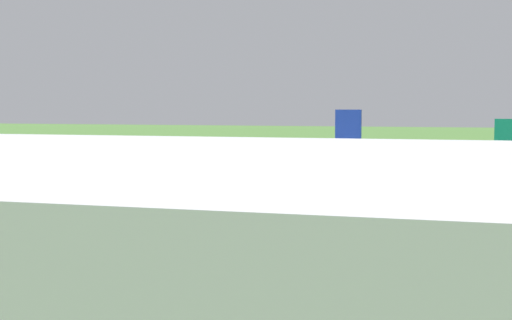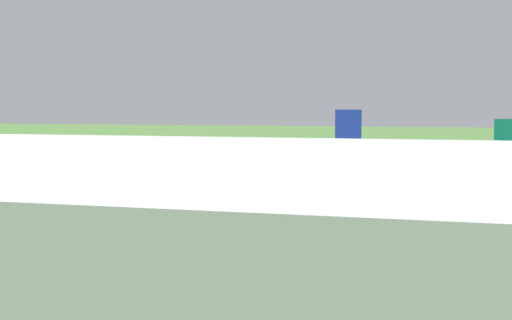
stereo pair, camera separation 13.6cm
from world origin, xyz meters
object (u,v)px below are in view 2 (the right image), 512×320
service_car_ops (490,197)px  traffic_cone_orange (212,160)px  airliner_main (258,161)px  service_car_followme (215,196)px  airliner_parked_mid (83,192)px  service_truck_baggage (348,195)px  no_stopping_sign (227,157)px

service_car_ops → traffic_cone_orange: 103.53m
airliner_main → service_car_followme: bearing=93.7°
airliner_parked_mid → service_car_followme: bearing=-117.7°
airliner_parked_mid → traffic_cone_orange: airliner_parked_mid is taller
service_car_followme → service_truck_baggage: bearing=-170.9°
airliner_parked_mid → traffic_cone_orange: (17.59, -105.57, -3.65)m
airliner_main → service_car_followme: size_ratio=11.84×
service_car_followme → no_stopping_sign: no_stopping_sign is taller
service_car_followme → service_car_ops: 47.59m
airliner_parked_mid → airliner_main: bearing=-99.8°
airliner_main → airliner_parked_mid: bearing=80.2°
service_car_followme → no_stopping_sign: 81.68m
airliner_main → service_car_followme: airliner_main is taller
airliner_main → service_truck_baggage: 40.06m
airliner_parked_mid → no_stopping_sign: size_ratio=16.99×
service_truck_baggage → traffic_cone_orange: bearing=-56.1°
no_stopping_sign → traffic_cone_orange: bearing=-31.7°
airliner_main → service_car_followme: (-2.23, 34.87, -3.51)m
service_truck_baggage → no_stopping_sign: bearing=-58.1°
service_car_ops → airliner_parked_mid: bearing=31.1°
service_truck_baggage → traffic_cone_orange: (52.62, -78.39, -1.13)m
service_car_ops → no_stopping_sign: 96.33m
service_car_followme → no_stopping_sign: (23.69, -78.17, 0.86)m
airliner_main → airliner_parked_mid: airliner_main is taller
airliner_main → airliner_parked_mid: (10.12, 58.41, -0.43)m
airliner_main → service_car_ops: (-48.34, 23.09, -3.51)m
airliner_main → no_stopping_sign: 48.39m
service_truck_baggage → traffic_cone_orange: size_ratio=11.31×
airliner_main → no_stopping_sign: size_ratio=18.74×
service_truck_baggage → service_car_followme: (22.68, 3.64, -0.56)m
airliner_main → airliner_parked_mid: size_ratio=1.10×
service_truck_baggage → no_stopping_sign: (46.36, -74.53, 0.30)m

